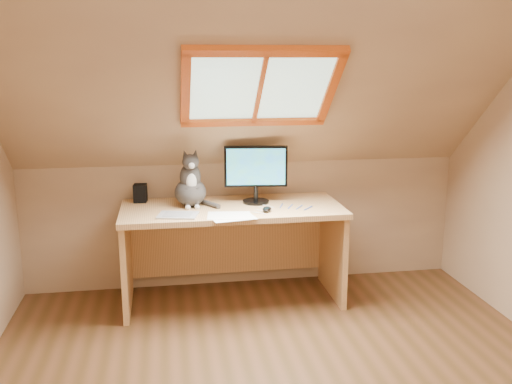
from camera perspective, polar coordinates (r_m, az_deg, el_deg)
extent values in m
cube|color=tan|center=(1.27, 23.04, -16.17)|extent=(3.50, 0.02, 2.40)
cube|color=tan|center=(4.65, -1.12, -3.14)|extent=(3.50, 0.02, 1.00)
cube|color=tan|center=(3.70, 0.55, 11.56)|extent=(3.50, 1.56, 1.41)
cube|color=#B2E0CC|center=(3.78, 0.34, 10.53)|extent=(0.90, 0.53, 0.48)
cube|color=#DD5214|center=(3.78, 0.34, 10.53)|extent=(1.02, 0.64, 0.59)
cube|color=#E3AC6C|center=(4.22, -2.41, -1.72)|extent=(1.63, 0.71, 0.04)
cube|color=#E3AC6C|center=(4.31, -12.82, -6.89)|extent=(0.04, 0.64, 0.70)
cube|color=#E3AC6C|center=(4.48, 7.68, -5.88)|extent=(0.04, 0.64, 0.70)
cube|color=#E3AC6C|center=(4.63, -2.85, -5.15)|extent=(1.53, 0.03, 0.49)
cylinder|color=black|center=(4.32, -0.02, -0.96)|extent=(0.20, 0.20, 0.02)
cylinder|color=black|center=(4.30, -0.02, -0.14)|extent=(0.03, 0.03, 0.11)
cube|color=black|center=(4.26, -0.02, 2.59)|extent=(0.47, 0.09, 0.31)
cube|color=blue|center=(4.24, 0.00, 2.53)|extent=(0.43, 0.06, 0.27)
ellipsoid|color=#45403D|center=(4.25, -6.58, -0.02)|extent=(0.25, 0.30, 0.20)
ellipsoid|color=#45403D|center=(4.21, -6.59, 1.48)|extent=(0.16, 0.16, 0.22)
ellipsoid|color=silver|center=(4.14, -6.47, 1.00)|extent=(0.08, 0.05, 0.13)
ellipsoid|color=#45403D|center=(4.13, -6.55, 3.02)|extent=(0.13, 0.12, 0.11)
sphere|color=silver|center=(4.09, -6.46, 2.63)|extent=(0.04, 0.04, 0.04)
cone|color=#45403D|center=(4.14, -7.13, 3.80)|extent=(0.06, 0.06, 0.07)
cone|color=#45403D|center=(4.15, -6.09, 3.85)|extent=(0.06, 0.06, 0.07)
cube|color=black|center=(4.42, -11.50, -0.11)|extent=(0.11, 0.11, 0.14)
cube|color=#B2B2B7|center=(3.99, -7.82, -2.31)|extent=(0.31, 0.25, 0.01)
ellipsoid|color=black|center=(4.07, 1.09, -1.73)|extent=(0.10, 0.12, 0.03)
cube|color=white|center=(3.96, -2.30, -2.39)|extent=(0.33, 0.27, 0.00)
cube|color=white|center=(3.96, -2.30, -2.37)|extent=(0.32, 0.24, 0.00)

